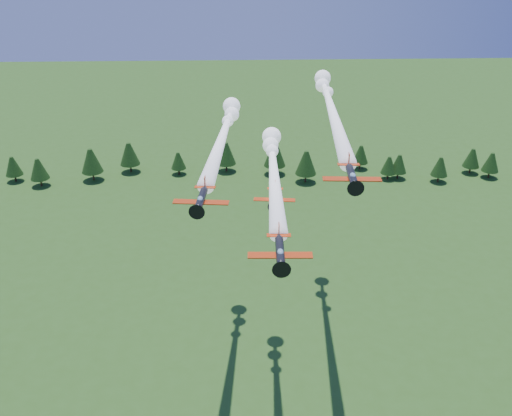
{
  "coord_description": "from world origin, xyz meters",
  "views": [
    {
      "loc": [
        -4.79,
        -72.9,
        81.02
      ],
      "look_at": [
        -2.17,
        0.0,
        44.09
      ],
      "focal_mm": 40.0,
      "sensor_mm": 36.0,
      "label": 1
    }
  ],
  "objects_px": {
    "plane_lead": "(273,169)",
    "plane_slot": "(274,197)",
    "plane_left": "(223,134)",
    "plane_right": "(331,106)"
  },
  "relations": [
    {
      "from": "plane_left",
      "to": "plane_slot",
      "type": "xyz_separation_m",
      "value": [
        8.14,
        -21.84,
        -2.78
      ]
    },
    {
      "from": "plane_lead",
      "to": "plane_slot",
      "type": "relative_size",
      "value": 7.02
    },
    {
      "from": "plane_left",
      "to": "plane_slot",
      "type": "height_order",
      "value": "plane_left"
    },
    {
      "from": "plane_lead",
      "to": "plane_slot",
      "type": "height_order",
      "value": "plane_lead"
    },
    {
      "from": "plane_lead",
      "to": "plane_left",
      "type": "height_order",
      "value": "plane_left"
    },
    {
      "from": "plane_left",
      "to": "plane_right",
      "type": "xyz_separation_m",
      "value": [
        20.82,
        6.17,
        3.14
      ]
    },
    {
      "from": "plane_left",
      "to": "plane_right",
      "type": "relative_size",
      "value": 0.82
    },
    {
      "from": "plane_lead",
      "to": "plane_slot",
      "type": "xyz_separation_m",
      "value": [
        -0.49,
        -10.3,
        -0.43
      ]
    },
    {
      "from": "plane_lead",
      "to": "plane_left",
      "type": "relative_size",
      "value": 0.98
    },
    {
      "from": "plane_lead",
      "to": "plane_slot",
      "type": "bearing_deg",
      "value": -90.88
    }
  ]
}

